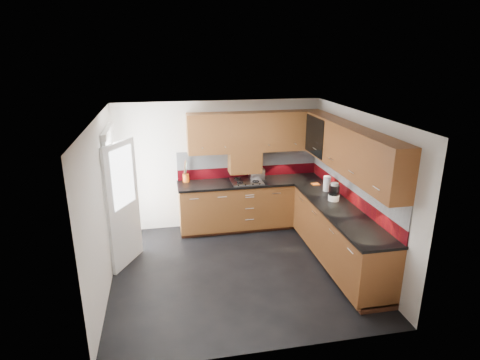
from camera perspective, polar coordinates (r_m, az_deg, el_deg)
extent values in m
cube|color=black|center=(6.41, -0.34, -12.74)|extent=(4.00, 3.80, 0.02)
cube|color=white|center=(5.56, -0.39, 9.54)|extent=(4.00, 3.80, 0.10)
cube|color=silver|center=(7.61, -2.95, 2.26)|extent=(4.00, 0.08, 2.64)
cube|color=silver|center=(4.26, 4.34, -11.26)|extent=(4.00, 0.08, 2.64)
cube|color=silver|center=(5.87, -19.37, -3.73)|extent=(0.08, 3.80, 2.64)
cube|color=silver|center=(6.51, 16.68, -1.31)|extent=(0.08, 3.80, 2.64)
cube|color=#5D3014|center=(7.62, 1.62, -3.46)|extent=(2.70, 0.60, 0.95)
cube|color=brown|center=(6.55, 13.83, -7.79)|extent=(0.60, 2.60, 0.95)
cube|color=#442113|center=(7.81, 1.54, -6.27)|extent=(2.70, 0.54, 0.10)
cube|color=#442113|center=(6.76, 13.79, -11.01)|extent=(0.54, 2.60, 0.10)
cube|color=black|center=(7.45, 1.59, -0.31)|extent=(2.72, 0.62, 0.04)
cube|color=black|center=(6.35, 14.13, -4.27)|extent=(0.62, 2.60, 0.04)
cube|color=maroon|center=(7.70, 1.18, 1.23)|extent=(2.70, 0.02, 0.20)
cube|color=silver|center=(7.62, 1.20, 3.17)|extent=(2.70, 0.02, 0.34)
cube|color=maroon|center=(6.70, 15.39, -2.07)|extent=(0.02, 3.20, 0.20)
cube|color=silver|center=(6.62, 15.58, 0.12)|extent=(0.02, 3.20, 0.34)
cube|color=#5D3014|center=(7.38, 2.24, 6.88)|extent=(2.50, 0.33, 0.72)
cube|color=brown|center=(6.27, 15.39, 4.19)|extent=(0.33, 2.87, 0.72)
cube|color=silver|center=(7.22, 1.38, 4.94)|extent=(1.80, 0.01, 0.16)
cube|color=silver|center=(6.21, 13.90, 2.18)|extent=(0.01, 2.00, 0.16)
cube|color=#5D3014|center=(7.47, 0.69, 2.61)|extent=(0.60, 0.33, 0.40)
cube|color=black|center=(7.12, 10.50, 6.17)|extent=(0.01, 0.80, 0.66)
cube|color=#FFD18C|center=(7.24, 12.79, 6.22)|extent=(0.01, 0.76, 0.64)
cube|color=black|center=(7.18, 11.81, 6.36)|extent=(0.29, 0.76, 0.01)
cylinder|color=black|center=(6.93, 12.65, 6.73)|extent=(0.07, 0.07, 0.16)
cylinder|color=black|center=(7.07, 12.17, 6.98)|extent=(0.07, 0.07, 0.16)
cylinder|color=white|center=(7.20, 11.71, 7.22)|extent=(0.07, 0.07, 0.16)
cylinder|color=black|center=(7.34, 11.26, 7.45)|extent=(0.07, 0.07, 0.16)
cube|color=white|center=(6.75, -17.56, -2.30)|extent=(0.06, 0.95, 2.04)
cube|color=white|center=(6.41, -16.25, -3.46)|extent=(0.42, 0.73, 1.98)
cube|color=white|center=(6.26, -16.34, 0.38)|extent=(0.28, 0.50, 0.90)
cube|color=silver|center=(7.42, 0.93, -0.16)|extent=(0.57, 0.49, 0.02)
torus|color=black|center=(7.27, -0.01, -0.33)|extent=(0.13, 0.13, 0.02)
torus|color=black|center=(7.33, 2.24, -0.19)|extent=(0.13, 0.13, 0.02)
torus|color=black|center=(7.49, -0.36, 0.23)|extent=(0.13, 0.13, 0.02)
torus|color=black|center=(7.55, 1.84, 0.37)|extent=(0.13, 0.13, 0.02)
cube|color=black|center=(7.20, 1.32, -0.66)|extent=(0.43, 0.04, 0.02)
cylinder|color=#E15B15|center=(7.46, -7.69, 0.28)|extent=(0.12, 0.12, 0.15)
cylinder|color=brown|center=(7.42, -7.79, 1.65)|extent=(0.06, 0.02, 0.29)
cylinder|color=brown|center=(7.42, -7.72, 1.58)|extent=(0.05, 0.02, 0.27)
cylinder|color=brown|center=(7.42, -7.84, 1.71)|extent=(0.05, 0.04, 0.31)
cylinder|color=brown|center=(7.42, -7.66, 1.50)|extent=(0.04, 0.04, 0.25)
cylinder|color=brown|center=(7.41, -7.89, 1.58)|extent=(0.03, 0.05, 0.28)
cube|color=silver|center=(7.56, 2.38, 0.87)|extent=(0.29, 0.19, 0.19)
cube|color=black|center=(7.53, 2.39, 1.61)|extent=(0.22, 0.03, 0.01)
cube|color=black|center=(7.57, 2.31, 1.70)|extent=(0.22, 0.03, 0.01)
cylinder|color=white|center=(6.67, 13.17, -2.44)|extent=(0.18, 0.18, 0.10)
cylinder|color=black|center=(6.63, 13.25, -1.39)|extent=(0.17, 0.17, 0.16)
cylinder|color=white|center=(6.60, 13.32, -0.58)|extent=(0.12, 0.12, 0.04)
cylinder|color=white|center=(7.06, 12.27, -0.51)|extent=(0.15, 0.15, 0.26)
cube|color=orange|center=(7.39, 10.68, -0.58)|extent=(0.14, 0.13, 0.01)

